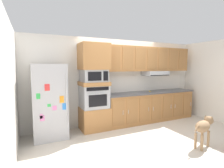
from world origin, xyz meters
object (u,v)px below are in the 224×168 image
object	(u,v)px
built_in_oven	(94,97)
dog	(204,126)
microwave	(94,76)
screwdriver	(150,91)
refrigerator	(49,101)

from	to	relation	value
built_in_oven	dog	distance (m)	2.68
microwave	screwdriver	xyz separation A→B (m)	(1.83, -0.02, -0.53)
built_in_oven	dog	world-z (taller)	built_in_oven
built_in_oven	microwave	bearing A→B (deg)	-0.77
refrigerator	built_in_oven	size ratio (longest dim) A/B	2.51
refrigerator	microwave	world-z (taller)	refrigerator
microwave	screwdriver	bearing A→B (deg)	-0.57
screwdriver	built_in_oven	bearing A→B (deg)	179.43
refrigerator	dog	distance (m)	3.49
dog	built_in_oven	bearing A→B (deg)	115.85
built_in_oven	dog	size ratio (longest dim) A/B	0.89
microwave	refrigerator	bearing A→B (deg)	-176.61
microwave	dog	distance (m)	2.83
built_in_oven	screwdriver	xyz separation A→B (m)	(1.83, -0.02, 0.03)
refrigerator	screwdriver	world-z (taller)	refrigerator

